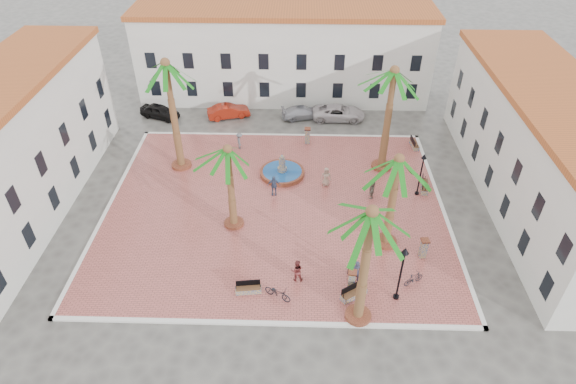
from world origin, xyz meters
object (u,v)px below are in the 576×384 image
fountain (282,172)px  lamppost_s (402,265)px  car_silver (303,112)px  bollard_n (307,135)px  bench_ne (414,144)px  cyclist_a (356,271)px  cyclist_b (297,270)px  pedestrian_east (372,189)px  car_white (339,113)px  bollard_se (352,280)px  car_red (229,111)px  pedestrian_north (240,141)px  bicycle_b (414,279)px  palm_s (370,225)px  bollard_e (424,248)px  pedestrian_fountain_b (274,185)px  palm_nw (167,75)px  palm_sw (228,159)px  bench_se (354,294)px  palm_e (397,170)px  bicycle_a (278,293)px  pedestrian_fountain_a (326,177)px  litter_bin (350,270)px  lamppost_e (422,168)px  bench_e (424,186)px  car_black (160,111)px  bench_s (248,289)px  palm_ne (393,82)px

fountain → lamppost_s: bearing=-60.0°
car_silver → bollard_n: bearing=171.3°
bench_ne → cyclist_a: (-6.81, -16.66, 0.63)m
cyclist_b → bench_ne: bearing=-124.1°
pedestrian_east → car_white: pedestrian_east is taller
bollard_se → car_red: size_ratio=0.36×
pedestrian_north → bicycle_b: bearing=-153.4°
palm_s → bollard_e: bearing=47.3°
bollard_n → pedestrian_fountain_b: bearing=-108.8°
bollard_se → palm_nw: bearing=135.2°
bicycle_b → cyclist_a: bearing=59.5°
palm_sw → car_red: (-2.50, 16.73, -5.25)m
bollard_n → bench_se: bearing=-81.2°
palm_s → palm_e: (2.52, 6.56, -1.08)m
palm_s → car_red: palm_s is taller
bollard_e → cyclist_a: 5.35m
bollard_e → bicycle_b: (-1.07, -2.50, -0.34)m
bicycle_a → pedestrian_fountain_a: (3.42, 12.03, 0.35)m
fountain → litter_bin: fountain is taller
lamppost_e → bollard_e: 7.37m
cyclist_a → pedestrian_east: 9.19m
bench_e → pedestrian_fountain_a: bearing=98.5°
car_white → bicycle_b: bearing=-170.3°
pedestrian_fountain_a → car_black: 20.01m
bollard_n → car_black: size_ratio=0.38×
pedestrian_north → bench_e: bearing=-122.7°
palm_sw → bollard_n: palm_sw is taller
pedestrian_fountain_b → palm_sw: bearing=-128.8°
bench_s → bench_ne: 22.43m
bollard_se → pedestrian_fountain_a: size_ratio=0.91×
bollard_e → pedestrian_fountain_a: size_ratio=0.91×
lamppost_e → car_red: size_ratio=0.90×
bench_e → cyclist_b: size_ratio=1.13×
fountain → bench_ne: bearing=21.7°
palm_sw → litter_bin: 10.97m
bench_ne → bollard_se: bollard_se is taller
palm_e → bicycle_a: bearing=-144.8°
bench_ne → car_red: (-17.84, 5.43, 0.31)m
palm_nw → palm_s: palm_nw is taller
pedestrian_fountain_a → palm_nw: bearing=168.9°
cyclist_a → car_red: 24.70m
car_silver → cyclist_b: bearing=165.7°
bollard_e → car_red: 25.28m
pedestrian_fountain_b → bollard_e: bearing=-34.6°
bollard_e → car_red: (-15.82, 19.72, -0.24)m
bollard_e → car_silver: 21.48m
bench_s → bench_e: (13.30, 11.26, 0.03)m
palm_e → bench_se: size_ratio=4.20×
fountain → bicycle_b: fountain is taller
palm_s → palm_ne: 16.52m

